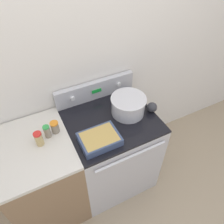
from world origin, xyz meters
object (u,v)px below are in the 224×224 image
object	(u,v)px
mixing_bowl	(128,105)
casserole_dish	(100,139)
ladle	(151,107)
spice_jar_green_cap	(47,132)
spice_jar_red_cap	(39,139)
spice_jar_orange_cap	(55,127)

from	to	relation	value
mixing_bowl	casserole_dish	bearing A→B (deg)	-152.34
ladle	spice_jar_green_cap	xyz separation A→B (m)	(-0.89, 0.10, 0.03)
spice_jar_red_cap	spice_jar_orange_cap	bearing A→B (deg)	25.82
spice_jar_orange_cap	spice_jar_green_cap	size ratio (longest dim) A/B	0.90
spice_jar_green_cap	spice_jar_red_cap	xyz separation A→B (m)	(-0.07, -0.04, 0.00)
ladle	spice_jar_red_cap	size ratio (longest dim) A/B	2.63
mixing_bowl	spice_jar_green_cap	world-z (taller)	mixing_bowl
mixing_bowl	spice_jar_orange_cap	world-z (taller)	mixing_bowl
ladle	spice_jar_orange_cap	size ratio (longest dim) A/B	3.12
spice_jar_orange_cap	casserole_dish	bearing A→B (deg)	-41.69
casserole_dish	spice_jar_orange_cap	distance (m)	0.37
mixing_bowl	casserole_dish	size ratio (longest dim) A/B	1.01
mixing_bowl	casserole_dish	world-z (taller)	mixing_bowl
ladle	spice_jar_orange_cap	distance (m)	0.83
mixing_bowl	spice_jar_red_cap	bearing A→B (deg)	-179.22
casserole_dish	spice_jar_orange_cap	size ratio (longest dim) A/B	2.96
ladle	mixing_bowl	bearing A→B (deg)	160.20
casserole_dish	spice_jar_red_cap	bearing A→B (deg)	156.92
mixing_bowl	spice_jar_orange_cap	distance (m)	0.63
spice_jar_green_cap	spice_jar_orange_cap	bearing A→B (deg)	19.14
spice_jar_orange_cap	mixing_bowl	bearing A→B (deg)	-5.19
mixing_bowl	ladle	xyz separation A→B (m)	(0.19, -0.07, -0.05)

